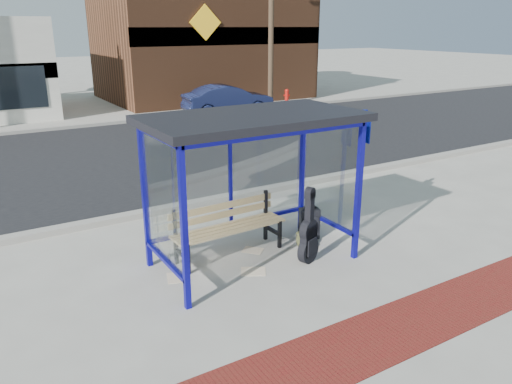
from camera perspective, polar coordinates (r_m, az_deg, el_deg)
ground at (r=8.25m, az=-0.28°, el=-7.91°), size 120.00×120.00×0.00m
brick_paver_strip at (r=6.47m, az=12.23°, el=-16.48°), size 60.00×1.00×0.01m
curb_near at (r=10.62m, az=-8.39°, el=-1.58°), size 60.00×0.25×0.12m
street_asphalt at (r=15.27m, az=-16.01°, el=3.88°), size 60.00×10.00×0.00m
curb_far at (r=20.12m, az=-20.08°, el=7.05°), size 60.00×0.25×0.12m
far_sidewalk at (r=21.97m, az=-21.12°, el=7.67°), size 60.00×4.00×0.01m
bus_shelter at (r=7.62m, az=-0.58°, el=6.39°), size 3.30×1.80×2.42m
storefront_brown at (r=27.49m, az=-6.20°, el=17.42°), size 10.00×7.08×6.40m
utility_pole_east at (r=23.53m, az=1.74°, el=19.56°), size 1.60×0.24×8.00m
bench at (r=8.30m, az=-3.29°, el=-3.77°), size 1.99×0.56×0.93m
guitar_bag at (r=8.07m, az=6.02°, el=-5.17°), size 0.46×0.27×1.21m
suitcase at (r=9.05m, az=6.11°, el=-3.59°), size 0.41×0.33×0.61m
backpack at (r=8.62m, az=5.48°, el=-5.60°), size 0.32×0.30×0.34m
sign_post at (r=9.30m, az=12.00°, el=3.16°), size 0.12×0.28×2.26m
newspaper_a at (r=7.84m, az=-9.07°, el=-9.63°), size 0.38×0.43×0.01m
newspaper_b at (r=7.92m, az=-0.31°, el=-9.06°), size 0.49×0.46×0.01m
newspaper_c at (r=8.62m, az=-0.38°, el=-6.68°), size 0.43×0.43×0.01m
parked_car at (r=21.77m, az=-3.18°, el=10.47°), size 4.00×1.75×1.28m
fire_hydrant at (r=25.23m, az=3.54°, el=10.97°), size 0.32×0.21×0.70m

